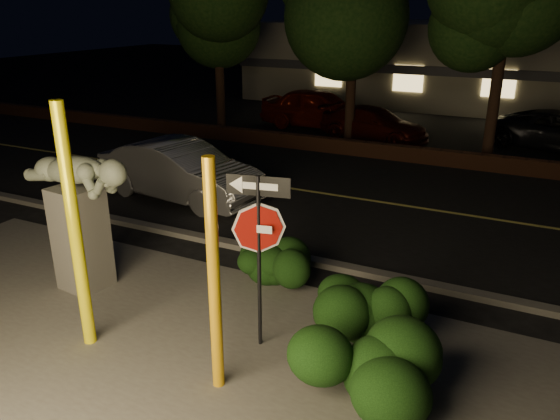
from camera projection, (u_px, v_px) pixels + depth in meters
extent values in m
plane|color=black|center=(391.00, 171.00, 16.91)|extent=(90.00, 90.00, 0.00)
cube|color=#4C4944|center=(180.00, 369.00, 7.65)|extent=(14.00, 6.00, 0.02)
cube|color=black|center=(360.00, 199.00, 14.38)|extent=(80.00, 8.00, 0.01)
cube|color=gold|center=(360.00, 199.00, 14.38)|extent=(80.00, 0.12, 0.00)
cube|color=#4C4944|center=(295.00, 258.00, 10.91)|extent=(80.00, 0.25, 0.12)
cube|color=#422215|center=(402.00, 153.00, 17.91)|extent=(40.00, 0.35, 0.50)
cube|color=black|center=(436.00, 128.00, 22.79)|extent=(40.00, 12.00, 0.01)
cube|color=#6F6B59|center=(469.00, 62.00, 28.82)|extent=(22.00, 10.00, 4.00)
cube|color=#333338|center=(453.00, 72.00, 24.53)|extent=(22.00, 0.20, 0.40)
cube|color=#FFD87F|center=(328.00, 74.00, 27.19)|extent=(1.40, 0.08, 1.20)
cube|color=#FFD87F|center=(408.00, 79.00, 25.54)|extent=(1.40, 0.08, 1.20)
cube|color=#FFD87F|center=(499.00, 84.00, 23.89)|extent=(1.40, 0.08, 1.20)
cylinder|color=black|center=(220.00, 83.00, 22.07)|extent=(0.36, 0.36, 3.75)
cylinder|color=black|center=(351.00, 84.00, 19.88)|extent=(0.36, 0.36, 4.25)
cylinder|color=black|center=(495.00, 98.00, 17.53)|extent=(0.36, 0.36, 4.00)
cylinder|color=#FFEC10|center=(75.00, 231.00, 7.63)|extent=(0.18, 0.18, 3.65)
cylinder|color=gold|center=(214.00, 280.00, 6.78)|extent=(0.16, 0.16, 3.18)
cylinder|color=black|center=(259.00, 265.00, 7.75)|extent=(0.06, 0.06, 2.65)
cube|color=white|center=(259.00, 228.00, 7.55)|extent=(0.40, 0.11, 0.11)
cube|color=black|center=(258.00, 186.00, 7.34)|extent=(0.89, 0.21, 0.28)
cube|color=white|center=(258.00, 186.00, 7.34)|extent=(0.56, 0.14, 0.11)
cube|color=#4C4944|center=(81.00, 238.00, 9.59)|extent=(0.82, 0.82, 1.89)
sphere|color=slate|center=(113.00, 173.00, 8.59)|extent=(0.44, 0.44, 0.44)
ellipsoid|color=black|center=(274.00, 261.00, 9.91)|extent=(1.75, 0.94, 0.88)
ellipsoid|color=black|center=(363.00, 307.00, 8.07)|extent=(2.03, 1.38, 1.22)
ellipsoid|color=black|center=(365.00, 361.00, 6.90)|extent=(1.68, 1.10, 1.13)
imported|color=#BABBC0|center=(180.00, 171.00, 14.19)|extent=(4.75, 2.16, 1.51)
imported|color=#671205|center=(319.00, 108.00, 22.53)|extent=(4.80, 1.97, 1.63)
imported|color=#3B0C07|center=(374.00, 124.00, 20.55)|extent=(4.50, 2.62, 1.23)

